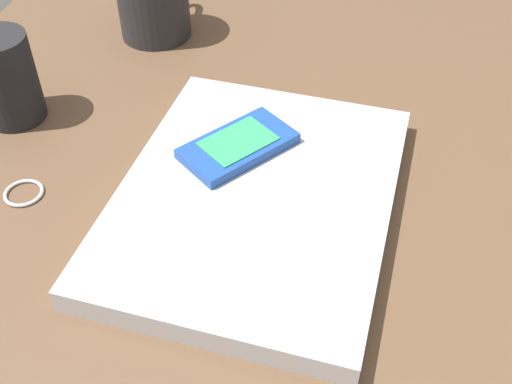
{
  "coord_description": "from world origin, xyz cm",
  "views": [
    {
      "loc": [
        -42.16,
        -10.17,
        43.65
      ],
      "look_at": [
        -2.28,
        -1.43,
        5.0
      ],
      "focal_mm": 44.37,
      "sensor_mm": 36.0,
      "label": 1
    }
  ],
  "objects_px": {
    "cell_phone_on_laptop": "(238,146)",
    "key_ring": "(24,193)",
    "laptop_closed": "(256,199)",
    "pen_cup": "(6,79)"
  },
  "relations": [
    {
      "from": "cell_phone_on_laptop",
      "to": "pen_cup",
      "type": "height_order",
      "value": "pen_cup"
    },
    {
      "from": "laptop_closed",
      "to": "pen_cup",
      "type": "bearing_deg",
      "value": 77.6
    },
    {
      "from": "laptop_closed",
      "to": "cell_phone_on_laptop",
      "type": "height_order",
      "value": "cell_phone_on_laptop"
    },
    {
      "from": "cell_phone_on_laptop",
      "to": "laptop_closed",
      "type": "bearing_deg",
      "value": -150.49
    },
    {
      "from": "laptop_closed",
      "to": "pen_cup",
      "type": "xyz_separation_m",
      "value": [
        0.08,
        0.28,
        0.04
      ]
    },
    {
      "from": "cell_phone_on_laptop",
      "to": "key_ring",
      "type": "height_order",
      "value": "cell_phone_on_laptop"
    },
    {
      "from": "cell_phone_on_laptop",
      "to": "pen_cup",
      "type": "distance_m",
      "value": 0.25
    },
    {
      "from": "laptop_closed",
      "to": "pen_cup",
      "type": "distance_m",
      "value": 0.29
    },
    {
      "from": "pen_cup",
      "to": "key_ring",
      "type": "xyz_separation_m",
      "value": [
        -0.11,
        -0.06,
        -0.05
      ]
    },
    {
      "from": "cell_phone_on_laptop",
      "to": "key_ring",
      "type": "relative_size",
      "value": 3.22
    }
  ]
}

